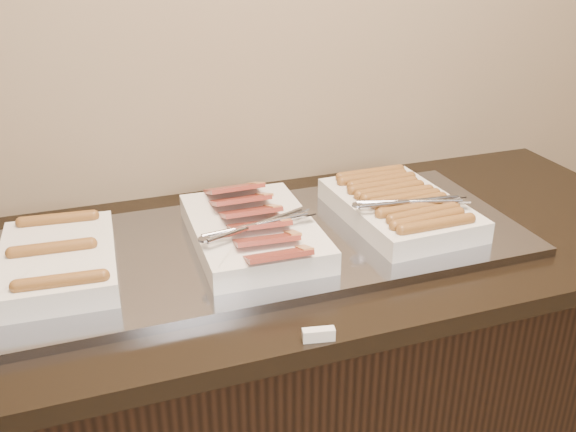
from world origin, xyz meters
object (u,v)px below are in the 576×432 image
at_px(warming_tray, 259,245).
at_px(dish_left, 58,261).
at_px(counter, 253,407).
at_px(dish_right, 400,206).
at_px(dish_center, 253,230).

bearing_deg(warming_tray, dish_left, 180.00).
relative_size(counter, dish_right, 5.32).
xyz_separation_m(counter, warming_tray, (0.03, 0.00, 0.46)).
height_order(counter, dish_center, dish_center).
xyz_separation_m(counter, dish_left, (-0.40, 0.00, 0.50)).
xyz_separation_m(dish_left, dish_center, (0.41, -0.00, 0.00)).
bearing_deg(counter, dish_center, -16.45).
xyz_separation_m(dish_left, dish_right, (0.77, -0.00, 0.01)).
xyz_separation_m(warming_tray, dish_center, (-0.01, -0.00, 0.04)).
bearing_deg(dish_right, dish_left, 177.54).
relative_size(counter, warming_tray, 1.72).
xyz_separation_m(warming_tray, dish_right, (0.35, -0.00, 0.04)).
xyz_separation_m(warming_tray, dish_left, (-0.42, 0.00, 0.04)).
distance_m(counter, dish_center, 0.50).
bearing_deg(dish_center, warming_tray, 16.78).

